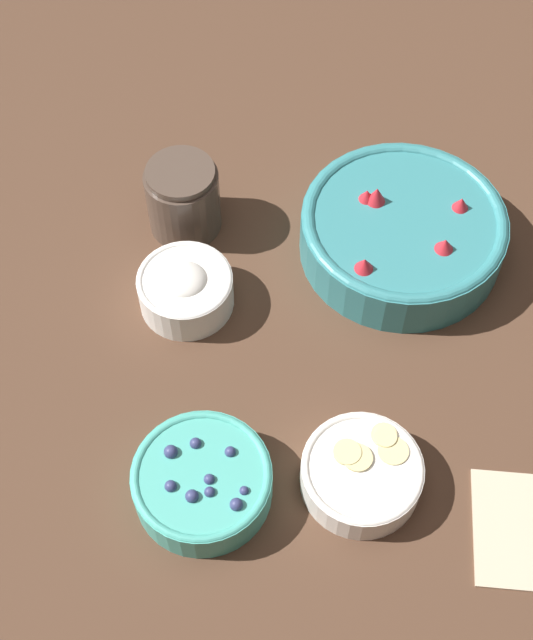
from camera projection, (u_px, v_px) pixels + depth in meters
name	position (u px, v px, depth m)	size (l,w,h in m)	color
ground_plane	(342.00, 311.00, 1.10)	(4.00, 4.00, 0.00)	#4C3323
bowl_strawberries	(403.00, 231.00, 1.12)	(0.26, 0.26, 0.09)	teal
bowl_blueberries	(202.00, 481.00, 0.95)	(0.15, 0.15, 0.06)	#47AD9E
bowl_bananas	(362.00, 473.00, 0.96)	(0.13, 0.13, 0.05)	white
bowl_cream	(185.00, 288.00, 1.08)	(0.12, 0.12, 0.06)	white
jar_chocolate	(183.00, 200.00, 1.14)	(0.09, 0.09, 0.10)	#4C3D33
napkin	(516.00, 529.00, 0.95)	(0.15, 0.12, 0.01)	beige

